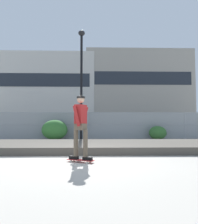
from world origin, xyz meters
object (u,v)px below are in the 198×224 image
object	(u,v)px
street_lamp	(81,72)
parked_car_mid	(98,126)
shrub_center	(158,133)
skateboard	(81,160)
parked_car_near	(13,126)
shrub_left	(55,130)
skater	(81,123)

from	to	relation	value
street_lamp	parked_car_mid	xyz separation A→B (m)	(1.16, 3.15, -3.65)
shrub_center	skateboard	bearing A→B (deg)	-120.87
skateboard	parked_car_mid	distance (m)	10.72
skateboard	shrub_center	xyz separation A→B (m)	(4.61, 7.71, 0.39)
parked_car_near	parked_car_mid	bearing A→B (deg)	-0.18
shrub_left	shrub_center	bearing A→B (deg)	0.15
skateboard	shrub_center	distance (m)	8.99
skater	street_lamp	size ratio (longest dim) A/B	0.25
skater	parked_car_near	bearing A→B (deg)	119.72
skateboard	shrub_center	world-z (taller)	shrub_center
skater	street_lamp	world-z (taller)	street_lamp
parked_car_near	skateboard	bearing A→B (deg)	-60.28
skater	parked_car_near	distance (m)	12.32
parked_car_mid	shrub_center	distance (m)	4.92
parked_car_mid	shrub_left	distance (m)	4.17
parked_car_near	shrub_left	distance (m)	4.92
shrub_center	skater	bearing A→B (deg)	-120.87
skater	street_lamp	bearing A→B (deg)	93.54
street_lamp	shrub_left	xyz separation A→B (m)	(-1.75, 0.17, -3.83)
skateboard	parked_car_near	world-z (taller)	parked_car_near
street_lamp	parked_car_mid	size ratio (longest dim) A/B	1.63
parked_car_near	shrub_center	distance (m)	11.13
skater	shrub_center	xyz separation A→B (m)	(4.61, 7.71, -0.66)
shrub_left	shrub_center	distance (m)	6.83
skater	parked_car_near	xyz separation A→B (m)	(-6.10, 10.70, -0.28)
skateboard	parked_car_mid	size ratio (longest dim) A/B	0.18
parked_car_mid	shrub_left	size ratio (longest dim) A/B	2.65
street_lamp	shrub_left	size ratio (longest dim) A/B	4.31
shrub_left	parked_car_mid	bearing A→B (deg)	45.70
street_lamp	skateboard	bearing A→B (deg)	-86.46
parked_car_mid	shrub_left	world-z (taller)	parked_car_mid
skateboard	shrub_left	bearing A→B (deg)	106.06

